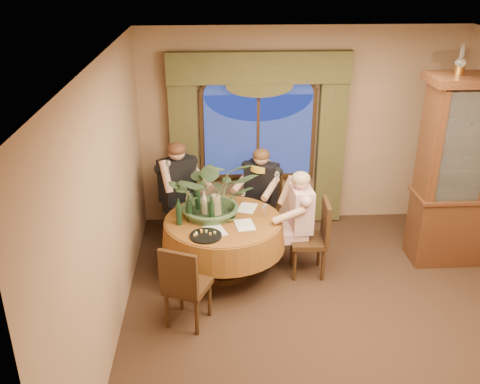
{
  "coord_description": "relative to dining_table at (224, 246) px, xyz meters",
  "views": [
    {
      "loc": [
        -1.22,
        -4.69,
        3.65
      ],
      "look_at": [
        -0.93,
        1.0,
        1.1
      ],
      "focal_mm": 40.0,
      "sensor_mm": 36.0,
      "label": 1
    }
  ],
  "objects": [
    {
      "name": "wine_glass_person_pink",
      "position": [
        0.5,
        0.04,
        0.46
      ],
      "size": [
        0.07,
        0.07,
        0.18
      ],
      "primitive_type": null,
      "color": "silver",
      "rests_on": "dining_table"
    },
    {
      "name": "wine_bottle_3",
      "position": [
        -0.52,
        -0.11,
        0.54
      ],
      "size": [
        0.07,
        0.07,
        0.33
      ],
      "primitive_type": "cylinder",
      "color": "black",
      "rests_on": "dining_table"
    },
    {
      "name": "person_pink",
      "position": [
        0.94,
        0.07,
        0.28
      ],
      "size": [
        0.47,
        0.5,
        1.31
      ],
      "primitive_type": null,
      "rotation": [
        0.0,
        0.0,
        -4.63
      ],
      "color": "#CA9DA2",
      "rests_on": "floor"
    },
    {
      "name": "wine_bottle_5",
      "position": [
        -0.22,
        0.07,
        0.54
      ],
      "size": [
        0.07,
        0.07,
        0.33
      ],
      "primitive_type": "cylinder",
      "color": "tan",
      "rests_on": "dining_table"
    },
    {
      "name": "tasting_paper_2",
      "position": [
        -0.1,
        -0.3,
        0.38
      ],
      "size": [
        0.3,
        0.35,
        0.0
      ],
      "primitive_type": "cube",
      "rotation": [
        0.0,
        0.0,
        0.33
      ],
      "color": "white",
      "rests_on": "dining_table"
    },
    {
      "name": "cheese_platter",
      "position": [
        -0.2,
        -0.43,
        0.39
      ],
      "size": [
        0.36,
        0.36,
        0.02
      ],
      "primitive_type": "cylinder",
      "color": "black",
      "rests_on": "dining_table"
    },
    {
      "name": "chair_right",
      "position": [
        1.03,
        -0.05,
        0.1
      ],
      "size": [
        0.44,
        0.44,
        0.96
      ],
      "primitive_type": "cube",
      "rotation": [
        0.0,
        0.0,
        1.52
      ],
      "color": "black",
      "rests_on": "floor"
    },
    {
      "name": "dining_table",
      "position": [
        0.0,
        0.0,
        0.0
      ],
      "size": [
        1.57,
        1.57,
        0.75
      ],
      "primitive_type": "cylinder",
      "rotation": [
        0.0,
        0.0,
        -0.05
      ],
      "color": "#932D0F",
      "rests_on": "floor"
    },
    {
      "name": "wine_bottle_4",
      "position": [
        -0.14,
        -0.07,
        0.54
      ],
      "size": [
        0.07,
        0.07,
        0.33
      ],
      "primitive_type": "cylinder",
      "color": "black",
      "rests_on": "dining_table"
    },
    {
      "name": "olive_bowl",
      "position": [
        0.07,
        -0.04,
        0.4
      ],
      "size": [
        0.16,
        0.16,
        0.05
      ],
      "primitive_type": "imported",
      "color": "#44562F",
      "rests_on": "dining_table"
    },
    {
      "name": "drapery_right",
      "position": [
        1.56,
        1.38,
        0.8
      ],
      "size": [
        0.38,
        0.14,
        2.32
      ],
      "primitive_type": "cube",
      "color": "#403D1F",
      "rests_on": "floor"
    },
    {
      "name": "wine_glass_person_scarf",
      "position": [
        0.26,
        0.43,
        0.46
      ],
      "size": [
        0.07,
        0.07,
        0.18
      ],
      "primitive_type": null,
      "color": "silver",
      "rests_on": "dining_table"
    },
    {
      "name": "floor",
      "position": [
        1.12,
        -1.0,
        -0.38
      ],
      "size": [
        5.0,
        5.0,
        0.0
      ],
      "primitive_type": "plane",
      "color": "black",
      "rests_on": "ground"
    },
    {
      "name": "chair_back_right",
      "position": [
        0.54,
        0.9,
        0.1
      ],
      "size": [
        0.58,
        0.58,
        0.96
      ],
      "primitive_type": "cube",
      "rotation": [
        0.0,
        0.0,
        -3.68
      ],
      "color": "black",
      "rests_on": "floor"
    },
    {
      "name": "oil_lamp_left",
      "position": [
        2.68,
        0.21,
        2.19
      ],
      "size": [
        0.11,
        0.11,
        0.34
      ],
      "primitive_type": null,
      "color": "#A5722D",
      "rests_on": "china_cabinet"
    },
    {
      "name": "drapery_left",
      "position": [
        -0.5,
        1.38,
        0.8
      ],
      "size": [
        0.38,
        0.14,
        2.32
      ],
      "primitive_type": "cube",
      "color": "#403D1F",
      "rests_on": "floor"
    },
    {
      "name": "wine_bottle_1",
      "position": [
        -0.31,
        0.24,
        0.54
      ],
      "size": [
        0.07,
        0.07,
        0.33
      ],
      "primitive_type": "cylinder",
      "color": "black",
      "rests_on": "dining_table"
    },
    {
      "name": "tasting_paper_1",
      "position": [
        0.3,
        0.28,
        0.38
      ],
      "size": [
        0.29,
        0.35,
        0.0
      ],
      "primitive_type": "cube",
      "rotation": [
        0.0,
        0.0,
        -0.31
      ],
      "color": "white",
      "rests_on": "dining_table"
    },
    {
      "name": "chair_back",
      "position": [
        -0.52,
        0.82,
        0.1
      ],
      "size": [
        0.58,
        0.58,
        0.96
      ],
      "primitive_type": "cube",
      "rotation": [
        0.0,
        0.0,
        -2.57
      ],
      "color": "black",
      "rests_on": "floor"
    },
    {
      "name": "china_cabinet",
      "position": [
        3.09,
        0.21,
        0.82
      ],
      "size": [
        1.48,
        0.58,
        2.39
      ],
      "primitive_type": "cube",
      "color": "#3C1B0C",
      "rests_on": "floor"
    },
    {
      "name": "arched_transom",
      "position": [
        0.53,
        1.43,
        1.71
      ],
      "size": [
        1.6,
        0.06,
        0.44
      ],
      "primitive_type": null,
      "color": "navy",
      "rests_on": "wall_back"
    },
    {
      "name": "wine_bottle_0",
      "position": [
        -0.4,
        -0.02,
        0.54
      ],
      "size": [
        0.07,
        0.07,
        0.33
      ],
      "primitive_type": "cylinder",
      "color": "black",
      "rests_on": "dining_table"
    },
    {
      "name": "ceiling",
      "position": [
        1.12,
        -1.0,
        2.42
      ],
      "size": [
        5.0,
        5.0,
        0.0
      ],
      "primitive_type": "plane",
      "rotation": [
        3.14,
        0.0,
        0.0
      ],
      "color": "white",
      "rests_on": "wall_back"
    },
    {
      "name": "window",
      "position": [
        0.52,
        1.43,
        0.92
      ],
      "size": [
        1.62,
        0.1,
        1.32
      ],
      "primitive_type": null,
      "color": "navy",
      "rests_on": "wall_back"
    },
    {
      "name": "tasting_paper_0",
      "position": [
        0.25,
        -0.17,
        0.38
      ],
      "size": [
        0.25,
        0.33,
        0.0
      ],
      "primitive_type": "cube",
      "rotation": [
        0.0,
        0.0,
        0.15
      ],
      "color": "white",
      "rests_on": "dining_table"
    },
    {
      "name": "chair_front_left",
      "position": [
        -0.4,
        -0.95,
        0.1
      ],
      "size": [
        0.55,
        0.55,
        0.96
      ],
      "primitive_type": "cube",
      "rotation": [
        0.0,
        0.0,
        -0.4
      ],
      "color": "black",
      "rests_on": "floor"
    },
    {
      "name": "swag_valance",
      "position": [
        0.52,
        1.35,
        1.9
      ],
      "size": [
        2.45,
        0.16,
        0.42
      ],
      "primitive_type": null,
      "color": "#403D1F",
      "rests_on": "wall_back"
    },
    {
      "name": "centerpiece_plant",
      "position": [
        -0.11,
        0.16,
        1.03
      ],
      "size": [
        1.05,
        1.17,
        0.91
      ],
      "primitive_type": "imported",
      "color": "#415F3B",
      "rests_on": "dining_table"
    },
    {
      "name": "person_back",
      "position": [
        -0.59,
        0.85,
        0.35
      ],
      "size": [
        0.69,
        0.68,
        1.44
      ],
      "primitive_type": null,
      "rotation": [
        0.0,
        0.0,
        -2.53
      ],
      "color": "black",
      "rests_on": "floor"
    },
    {
      "name": "stoneware_vase",
      "position": [
        -0.09,
        0.09,
        0.51
      ],
      "size": [
        0.15,
        0.15,
        0.27
      ],
      "primitive_type": null,
      "color": "tan",
      "rests_on": "dining_table"
    },
    {
      "name": "wine_bottle_2",
      "position": [
        -0.41,
        0.1,
        0.54
      ],
      "size": [
        0.07,
        0.07,
        0.33
      ],
      "primitive_type": "cylinder",
      "color": "tan",
      "rests_on": "dining_table"
    },
    {
      "name": "person_scarf",
      "position": [
        0.53,
        0.87,
        0.29
      ],
      "size": [
        0.63,
        0.62,
        1.33
      ],
      "primitive_type": null,
      "rotation": [
        0.0,
        0.0,
        -3.69
      ],
      "color": "black",
      "rests_on": "floor"
    },
    {
      "name": "wall_back",
      "position": [
        1.12,
        1.5,
        1.02
      ],
      "size": [
        4.5,
        0.0,
        4.5
      ],
      "primitive_type": "plane",
      "rotation": [
        1.57,
        0.0,
        0.0
      ],
      "color": "#906B4D",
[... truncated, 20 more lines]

